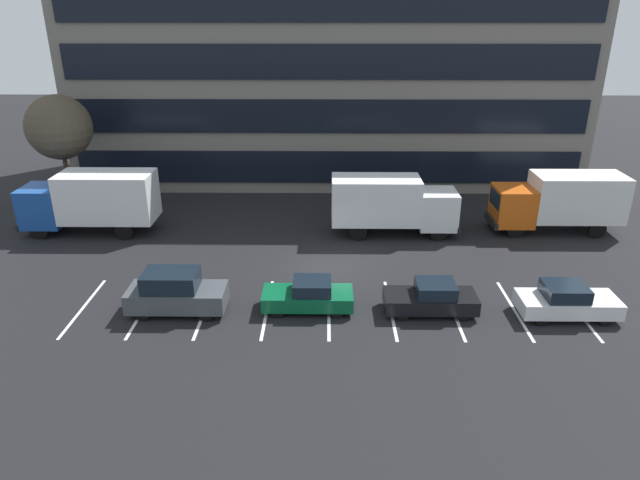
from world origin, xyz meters
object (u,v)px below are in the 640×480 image
object	(u,v)px
sedan_white	(567,301)
box_truck_blue	(91,200)
sedan_black	(431,298)
sedan_forest	(309,296)
bare_tree	(59,127)
box_truck_orange	(560,200)
box_truck_white	(391,203)
suv_charcoal	(176,293)

from	to	relation	value
sedan_white	box_truck_blue	bearing A→B (deg)	158.41
box_truck_blue	sedan_black	distance (m)	20.88
sedan_forest	bare_tree	bearing A→B (deg)	141.10
box_truck_blue	box_truck_orange	size ratio (longest dim) A/B	1.04
box_truck_blue	sedan_white	bearing A→B (deg)	-21.59
sedan_black	sedan_white	xyz separation A→B (m)	(5.90, -0.28, 0.03)
sedan_black	sedan_white	bearing A→B (deg)	-2.72
sedan_white	bare_tree	xyz separation A→B (m)	(-27.45, 13.46, 4.85)
bare_tree	sedan_forest	bearing A→B (deg)	-38.90
box_truck_white	sedan_white	xyz separation A→B (m)	(6.74, -9.63, -1.22)
box_truck_orange	sedan_black	xyz separation A→B (m)	(-9.25, -9.89, -1.30)
sedan_white	sedan_black	bearing A→B (deg)	177.28
suv_charcoal	bare_tree	xyz separation A→B (m)	(-10.19, 13.24, 4.62)
box_truck_white	bare_tree	size ratio (longest dim) A/B	0.98
box_truck_orange	sedan_forest	bearing A→B (deg)	-146.61
box_truck_blue	sedan_white	xyz separation A→B (m)	(24.49, -9.69, -1.35)
bare_tree	sedan_white	bearing A→B (deg)	-26.12
box_truck_white	sedan_forest	bearing A→B (deg)	-116.78
box_truck_blue	sedan_forest	xyz separation A→B (m)	(13.13, -9.21, -1.38)
box_truck_orange	sedan_black	bearing A→B (deg)	-133.08
sedan_white	bare_tree	size ratio (longest dim) A/B	0.56
box_truck_blue	suv_charcoal	world-z (taller)	box_truck_blue
box_truck_white	box_truck_orange	size ratio (longest dim) A/B	0.98
box_truck_white	bare_tree	bearing A→B (deg)	169.52
box_truck_orange	bare_tree	size ratio (longest dim) A/B	1.00
box_truck_blue	suv_charcoal	xyz separation A→B (m)	(7.22, -9.47, -1.12)
box_truck_blue	sedan_black	bearing A→B (deg)	-26.84
sedan_forest	box_truck_blue	bearing A→B (deg)	144.94
box_truck_white	sedan_white	size ratio (longest dim) A/B	1.75
box_truck_blue	suv_charcoal	bearing A→B (deg)	-52.68
sedan_black	sedan_white	world-z (taller)	sedan_white
box_truck_blue	box_truck_orange	bearing A→B (deg)	1.00
box_truck_orange	suv_charcoal	xyz separation A→B (m)	(-20.62, -9.96, -1.04)
box_truck_blue	sedan_black	world-z (taller)	box_truck_blue
bare_tree	box_truck_orange	bearing A→B (deg)	-6.09
box_truck_white	box_truck_orange	distance (m)	10.11
box_truck_blue	suv_charcoal	distance (m)	11.97
sedan_forest	bare_tree	size ratio (longest dim) A/B	0.53
box_truck_white	sedan_white	bearing A→B (deg)	-55.01
box_truck_orange	sedan_white	xyz separation A→B (m)	(-3.35, -10.17, -1.27)
sedan_black	box_truck_white	bearing A→B (deg)	95.14
box_truck_orange	sedan_forest	world-z (taller)	box_truck_orange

